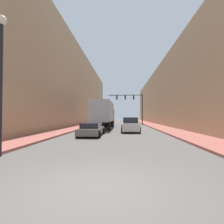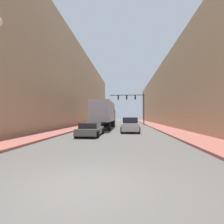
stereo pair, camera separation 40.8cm
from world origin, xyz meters
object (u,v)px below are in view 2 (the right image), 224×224
Objects in this scene: semi_truck at (105,114)px; traffic_signal_gantry at (134,102)px; sedan_car at (91,129)px; suv_car at (130,125)px.

semi_truck is 1.57× the size of traffic_signal_gantry.
sedan_car is 22.73m from traffic_signal_gantry.
sedan_car is at bearing -103.15° from traffic_signal_gantry.
suv_car is at bearing 47.69° from sedan_car.
semi_truck is at bearing 89.67° from sedan_car.
semi_truck is 10.16m from sedan_car.
suv_car is 0.60× the size of traffic_signal_gantry.
suv_car is at bearing -58.31° from semi_truck.
traffic_signal_gantry is at bearing 85.60° from suv_car.
traffic_signal_gantry is (5.03, 11.72, 2.61)m from semi_truck.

